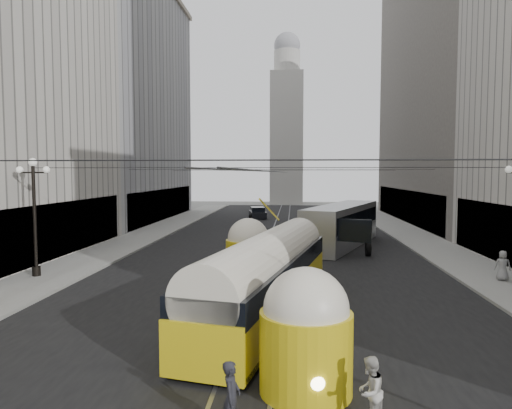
% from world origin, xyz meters
% --- Properties ---
extents(road, '(20.00, 85.00, 0.02)m').
position_xyz_m(road, '(0.00, 32.50, 0.00)').
color(road, black).
rests_on(road, ground).
extents(sidewalk_left, '(4.00, 72.00, 0.15)m').
position_xyz_m(sidewalk_left, '(-12.00, 36.00, 0.07)').
color(sidewalk_left, gray).
rests_on(sidewalk_left, ground).
extents(sidewalk_right, '(4.00, 72.00, 0.15)m').
position_xyz_m(sidewalk_right, '(12.00, 36.00, 0.07)').
color(sidewalk_right, gray).
rests_on(sidewalk_right, ground).
extents(rail_left, '(0.12, 85.00, 0.04)m').
position_xyz_m(rail_left, '(-0.75, 32.50, 0.00)').
color(rail_left, gray).
rests_on(rail_left, ground).
extents(rail_right, '(0.12, 85.00, 0.04)m').
position_xyz_m(rail_right, '(0.75, 32.50, 0.00)').
color(rail_right, gray).
rests_on(rail_right, ground).
extents(building_left_far, '(12.60, 28.60, 28.60)m').
position_xyz_m(building_left_far, '(-19.99, 48.00, 14.31)').
color(building_left_far, '#999999').
rests_on(building_left_far, ground).
extents(building_right_far, '(12.60, 32.60, 32.60)m').
position_xyz_m(building_right_far, '(20.00, 48.00, 16.31)').
color(building_right_far, '#514C47').
rests_on(building_right_far, ground).
extents(distant_tower, '(6.00, 6.00, 31.36)m').
position_xyz_m(distant_tower, '(0.00, 80.00, 14.97)').
color(distant_tower, '#B2AFA8').
rests_on(distant_tower, ground).
extents(lamppost_left_mid, '(1.86, 0.44, 6.37)m').
position_xyz_m(lamppost_left_mid, '(-12.60, 18.00, 3.74)').
color(lamppost_left_mid, black).
rests_on(lamppost_left_mid, sidewalk_left).
extents(catenary, '(25.00, 72.00, 0.23)m').
position_xyz_m(catenary, '(0.12, 31.49, 5.88)').
color(catenary, black).
rests_on(catenary, ground).
extents(streetcar, '(5.17, 15.06, 3.35)m').
position_xyz_m(streetcar, '(0.27, 12.53, 1.64)').
color(streetcar, gold).
rests_on(streetcar, ground).
extents(city_bus, '(7.13, 13.21, 3.24)m').
position_xyz_m(city_bus, '(5.13, 30.48, 1.77)').
color(city_bus, '#9B9DA0').
rests_on(city_bus, ground).
extents(sedan_white_far, '(3.67, 5.08, 1.48)m').
position_xyz_m(sedan_white_far, '(5.21, 47.30, 0.67)').
color(sedan_white_far, silver).
rests_on(sedan_white_far, ground).
extents(sedan_dark_far, '(2.61, 4.74, 1.41)m').
position_xyz_m(sedan_dark_far, '(-3.21, 51.85, 0.64)').
color(sedan_dark_far, black).
rests_on(sedan_dark_far, ground).
extents(pedestrian_crossing_a, '(0.43, 0.62, 1.65)m').
position_xyz_m(pedestrian_crossing_a, '(-0.03, 4.19, 0.82)').
color(pedestrian_crossing_a, '#222228').
rests_on(pedestrian_crossing_a, ground).
extents(pedestrian_crossing_b, '(0.91, 0.97, 1.60)m').
position_xyz_m(pedestrian_crossing_b, '(3.05, 4.80, 0.80)').
color(pedestrian_crossing_b, '#B9B6AC').
rests_on(pedestrian_crossing_b, ground).
extents(pedestrian_sidewalk_right, '(0.87, 0.68, 1.57)m').
position_xyz_m(pedestrian_sidewalk_right, '(12.14, 18.91, 0.94)').
color(pedestrian_sidewalk_right, gray).
rests_on(pedestrian_sidewalk_right, sidewalk_right).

